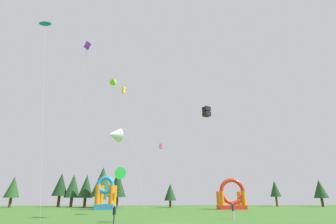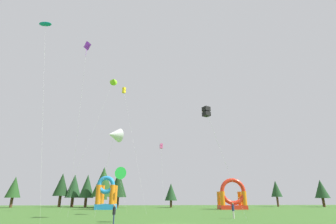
% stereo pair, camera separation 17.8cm
% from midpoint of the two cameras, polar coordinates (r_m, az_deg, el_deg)
% --- Properties ---
extents(kite_teal_parafoil, '(4.62, 1.50, 25.11)m').
position_cam_midpoint_polar(kite_teal_parafoil, '(39.52, -25.92, 17.38)').
color(kite_teal_parafoil, '#0C7F7A').
rests_on(kite_teal_parafoil, ground_plane).
extents(kite_pink_box, '(0.90, 4.13, 13.49)m').
position_cam_midpoint_polar(kite_pink_box, '(54.88, -1.44, -7.75)').
color(kite_pink_box, '#EA599E').
rests_on(kite_pink_box, ground_plane).
extents(kite_white_delta, '(3.56, 3.73, 11.49)m').
position_cam_midpoint_polar(kite_white_delta, '(34.74, -11.94, -5.08)').
color(kite_white_delta, white).
rests_on(kite_white_delta, ground_plane).
extents(kite_green_delta, '(2.97, 2.69, 7.29)m').
position_cam_midpoint_polar(kite_green_delta, '(41.77, -11.03, -13.32)').
color(kite_green_delta, green).
rests_on(kite_green_delta, ground_plane).
extents(kite_purple_diamond, '(1.70, 4.77, 23.49)m').
position_cam_midpoint_polar(kite_purple_diamond, '(38.75, -17.88, 13.72)').
color(kite_purple_diamond, purple).
rests_on(kite_purple_diamond, ground_plane).
extents(kite_yellow_box, '(5.69, 4.52, 23.72)m').
position_cam_midpoint_polar(kite_yellow_box, '(52.01, -9.83, 4.75)').
color(kite_yellow_box, yellow).
rests_on(kite_yellow_box, ground_plane).
extents(kite_black_box, '(4.94, 3.02, 12.25)m').
position_cam_midpoint_polar(kite_black_box, '(28.78, 8.86, 0.05)').
color(kite_black_box, black).
rests_on(kite_black_box, ground_plane).
extents(kite_lime_delta, '(7.68, 1.99, 25.25)m').
position_cam_midpoint_polar(kite_lime_delta, '(51.45, -12.14, 6.95)').
color(kite_lime_delta, '#8CD826').
rests_on(kite_lime_delta, ground_plane).
extents(person_near_camera, '(0.36, 0.36, 1.82)m').
position_cam_midpoint_polar(person_near_camera, '(27.60, -11.93, -21.38)').
color(person_near_camera, navy).
rests_on(person_near_camera, ground_plane).
extents(person_left_edge, '(0.35, 0.35, 1.86)m').
position_cam_midpoint_polar(person_left_edge, '(34.60, 14.68, -20.51)').
color(person_left_edge, silver).
rests_on(person_left_edge, ground_plane).
extents(inflatable_blue_arch, '(4.02, 4.71, 6.89)m').
position_cam_midpoint_polar(inflatable_blue_arch, '(59.07, -13.71, -18.16)').
color(inflatable_blue_arch, '#268CD8').
rests_on(inflatable_blue_arch, ground_plane).
extents(inflatable_red_slide, '(5.78, 3.75, 6.45)m').
position_cam_midpoint_polar(inflatable_red_slide, '(59.42, 14.47, -18.33)').
color(inflatable_red_slide, red).
rests_on(inflatable_red_slide, ground_plane).
extents(tree_row_0, '(3.61, 3.61, 7.55)m').
position_cam_midpoint_polar(tree_row_0, '(77.82, -31.42, -14.32)').
color(tree_row_0, '#4C331E').
rests_on(tree_row_0, ground_plane).
extents(tree_row_1, '(4.05, 4.05, 8.68)m').
position_cam_midpoint_polar(tree_row_1, '(76.34, -22.87, -14.93)').
color(tree_row_1, '#4C331E').
rests_on(tree_row_1, ground_plane).
extents(tree_row_2, '(4.15, 4.15, 8.44)m').
position_cam_midpoint_polar(tree_row_2, '(75.41, -20.46, -15.43)').
color(tree_row_2, '#4C331E').
rests_on(tree_row_2, ground_plane).
extents(tree_row_3, '(3.80, 3.80, 8.14)m').
position_cam_midpoint_polar(tree_row_3, '(71.87, -17.78, -15.73)').
color(tree_row_3, '#4C331E').
rests_on(tree_row_3, ground_plane).
extents(tree_row_4, '(2.99, 2.99, 6.20)m').
position_cam_midpoint_polar(tree_row_4, '(72.80, -14.59, -16.97)').
color(tree_row_4, '#4C331E').
rests_on(tree_row_4, ground_plane).
extents(tree_row_5, '(5.49, 5.49, 9.84)m').
position_cam_midpoint_polar(tree_row_5, '(68.26, -14.36, -15.09)').
color(tree_row_5, '#4C331E').
rests_on(tree_row_5, ground_plane).
extents(tree_row_6, '(4.48, 4.48, 9.00)m').
position_cam_midpoint_polar(tree_row_6, '(68.34, -11.11, -15.71)').
color(tree_row_6, '#4C331E').
rests_on(tree_row_6, ground_plane).
extents(tree_row_7, '(3.10, 3.10, 5.83)m').
position_cam_midpoint_polar(tree_row_7, '(67.51, 0.75, -17.67)').
color(tree_row_7, '#4C331E').
rests_on(tree_row_7, ground_plane).
extents(tree_row_8, '(2.94, 2.94, 6.89)m').
position_cam_midpoint_polar(tree_row_8, '(79.48, 23.33, -15.70)').
color(tree_row_8, '#4C331E').
rests_on(tree_row_8, ground_plane).
extents(tree_row_9, '(3.66, 3.66, 6.96)m').
position_cam_midpoint_polar(tree_row_9, '(82.20, 31.42, -14.67)').
color(tree_row_9, '#4C331E').
rests_on(tree_row_9, ground_plane).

